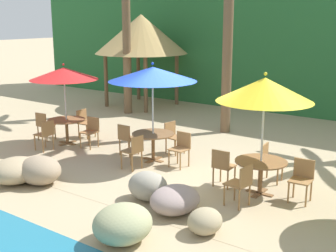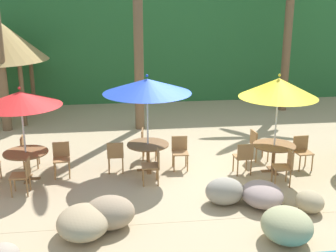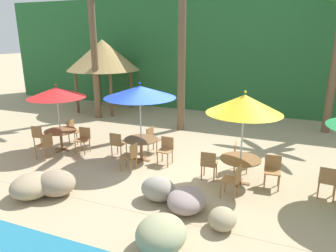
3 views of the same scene
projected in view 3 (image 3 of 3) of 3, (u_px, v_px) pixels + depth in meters
The scene contains 25 objects.
ground_plane at pixel (176, 169), 9.41m from camera, with size 120.00×120.00×0.00m, color tan.
terrace_deck at pixel (176, 169), 9.41m from camera, with size 18.00×5.20×0.01m.
foliage_backdrop at pixel (233, 54), 16.60m from camera, with size 28.00×2.40×6.00m.
umbrella_red at pixel (56, 93), 10.39m from camera, with size 1.97×1.97×2.39m.
dining_table_red at pixel (61, 134), 10.80m from camera, with size 1.10×1.10×0.74m.
chair_red_seaward at pixel (83, 138), 10.69m from camera, with size 0.46×0.46×0.87m.
chair_red_inland at pixel (73, 130), 11.63m from camera, with size 0.45×0.44×0.87m.
chair_red_left at pixel (39, 135), 10.99m from camera, with size 0.45×0.46×0.87m.
chair_red_right at pixel (45, 144), 10.04m from camera, with size 0.43×0.42×0.87m.
umbrella_blue at pixel (140, 92), 9.45m from camera, with size 2.26×2.26×2.58m.
dining_table_blue at pixel (141, 143), 9.92m from camera, with size 1.10×1.10×0.74m.
chair_blue_seaward at pixel (166, 148), 9.69m from camera, with size 0.44×0.45×0.87m.
chair_blue_inland at pixel (153, 138), 10.70m from camera, with size 0.48×0.47×0.87m.
chair_blue_left at pixel (117, 143), 10.18m from camera, with size 0.43×0.44×0.87m.
chair_blue_right at pixel (131, 155), 9.16m from camera, with size 0.44×0.43×0.87m.
umbrella_yellow at pixel (244, 104), 7.87m from camera, with size 1.98×1.98×2.61m.
dining_table_yellow at pixel (240, 163), 8.33m from camera, with size 1.10×1.10×0.74m.
chair_yellow_seaward at pixel (273, 169), 8.19m from camera, with size 0.45×0.46×0.87m.
chair_yellow_inland at pixel (238, 155), 9.16m from camera, with size 0.47×0.46×0.87m.
chair_yellow_left at pixel (209, 163), 8.54m from camera, with size 0.44×0.44×0.87m.
chair_yellow_right at pixel (234, 179), 7.60m from camera, with size 0.48×0.47×0.87m.
chair_green_left at pixel (328, 180), 7.54m from camera, with size 0.46×0.47×0.87m.
palm_tree_nearest at pixel (92, 13), 14.04m from camera, with size 3.79×3.74×7.24m.
palm_tree_second at pixel (182, 21), 12.19m from camera, with size 2.80×3.02×7.13m.
palapa_hut at pixel (103, 55), 16.17m from camera, with size 3.85×3.85×3.79m.
Camera 3 is at (2.95, -8.14, 3.92)m, focal length 32.65 mm.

